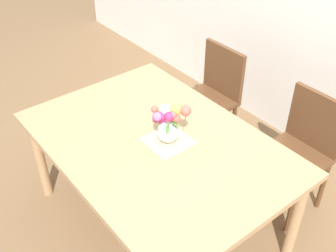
# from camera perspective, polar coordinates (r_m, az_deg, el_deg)

# --- Properties ---
(ground_plane) EXTENTS (12.00, 12.00, 0.00)m
(ground_plane) POSITION_cam_1_polar(r_m,az_deg,el_deg) (3.05, -1.36, -13.04)
(ground_plane) COLOR brown
(dining_table) EXTENTS (1.68, 1.16, 0.74)m
(dining_table) POSITION_cam_1_polar(r_m,az_deg,el_deg) (2.58, -1.57, -3.42)
(dining_table) COLOR tan
(dining_table) RESTS_ON ground_plane
(chair_left) EXTENTS (0.42, 0.42, 0.90)m
(chair_left) POSITION_cam_1_polar(r_m,az_deg,el_deg) (3.44, 6.22, 4.69)
(chair_left) COLOR brown
(chair_left) RESTS_ON ground_plane
(chair_right) EXTENTS (0.42, 0.42, 0.90)m
(chair_right) POSITION_cam_1_polar(r_m,az_deg,el_deg) (2.99, 18.15, -2.68)
(chair_right) COLOR brown
(chair_right) RESTS_ON ground_plane
(placemat) EXTENTS (0.27, 0.27, 0.01)m
(placemat) POSITION_cam_1_polar(r_m,az_deg,el_deg) (2.53, -0.00, -2.11)
(placemat) COLOR #CCB789
(placemat) RESTS_ON dining_table
(flower_vase) EXTENTS (0.21, 0.22, 0.26)m
(flower_vase) POSITION_cam_1_polar(r_m,az_deg,el_deg) (2.45, 0.03, 0.40)
(flower_vase) COLOR silver
(flower_vase) RESTS_ON placemat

